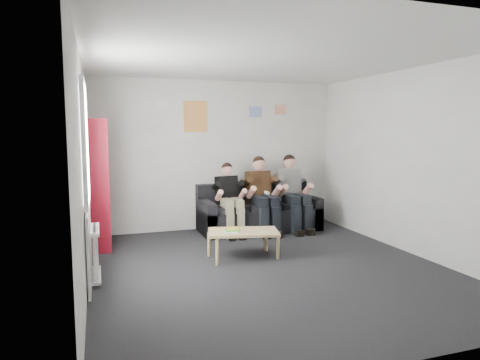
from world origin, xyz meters
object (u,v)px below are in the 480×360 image
(sofa, at_px, (258,213))
(coffee_table, at_px, (243,234))
(person_right, at_px, (293,193))
(bookshelf, at_px, (99,184))
(person_left, at_px, (230,199))
(person_middle, at_px, (262,195))

(sofa, xyz_separation_m, coffee_table, (-0.83, -1.56, 0.05))
(coffee_table, distance_m, person_right, 2.00)
(bookshelf, relative_size, person_right, 1.45)
(sofa, xyz_separation_m, person_right, (0.60, -0.20, 0.37))
(person_left, relative_size, person_middle, 0.92)
(sofa, relative_size, bookshelf, 1.09)
(sofa, height_order, bookshelf, bookshelf)
(bookshelf, bearing_deg, person_left, 5.62)
(sofa, bearing_deg, person_right, -18.55)
(bookshelf, height_order, person_right, bookshelf)
(sofa, bearing_deg, person_left, -162.05)
(sofa, distance_m, person_right, 0.73)
(coffee_table, bearing_deg, person_left, 80.50)
(person_left, height_order, person_middle, person_middle)
(person_left, bearing_deg, person_right, -7.58)
(coffee_table, xyz_separation_m, person_left, (0.23, 1.37, 0.28))
(sofa, xyz_separation_m, person_middle, (-0.00, -0.20, 0.37))
(sofa, distance_m, person_left, 0.71)
(sofa, distance_m, bookshelf, 2.83)
(person_left, distance_m, person_right, 1.20)
(bookshelf, height_order, person_middle, bookshelf)
(sofa, bearing_deg, person_middle, -90.00)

